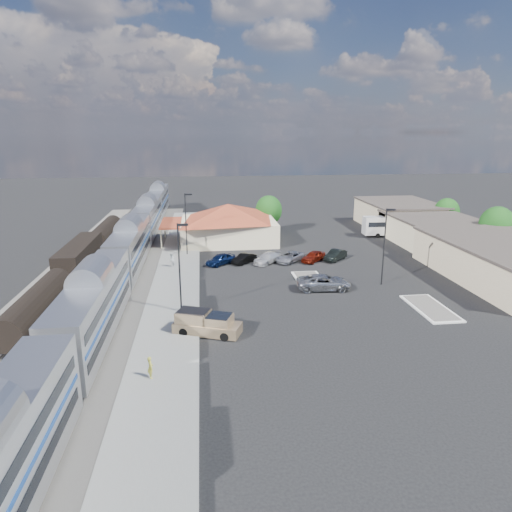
{
  "coord_description": "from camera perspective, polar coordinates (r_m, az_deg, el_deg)",
  "views": [
    {
      "loc": [
        -8.66,
        -48.69,
        17.26
      ],
      "look_at": [
        -2.34,
        4.17,
        2.8
      ],
      "focal_mm": 32.0,
      "sensor_mm": 36.0,
      "label": 1
    }
  ],
  "objects": [
    {
      "name": "parked_car_b",
      "position": [
        62.1,
        -1.51,
        -0.32
      ],
      "size": [
        3.81,
        3.8,
        1.31
      ],
      "primitive_type": "imported",
      "rotation": [
        0.0,
        0.0,
        -0.79
      ],
      "color": "black",
      "rests_on": "ground"
    },
    {
      "name": "parked_car_e",
      "position": [
        63.37,
        7.19,
        -0.05
      ],
      "size": [
        4.26,
        4.23,
        1.46
      ],
      "primitive_type": "imported",
      "rotation": [
        0.0,
        0.0,
        -0.79
      ],
      "color": "maroon",
      "rests_on": "ground"
    },
    {
      "name": "lamp_plat_s",
      "position": [
        44.38,
        -9.46,
        -0.6
      ],
      "size": [
        1.08,
        0.25,
        9.0
      ],
      "color": "black",
      "rests_on": "ground"
    },
    {
      "name": "pickup_truck",
      "position": [
        40.81,
        -6.09,
        -8.44
      ],
      "size": [
        6.24,
        4.07,
        2.03
      ],
      "rotation": [
        0.0,
        0.0,
        1.21
      ],
      "color": "tan",
      "rests_on": "ground"
    },
    {
      "name": "person_a",
      "position": [
        34.45,
        -13.07,
        -13.39
      ],
      "size": [
        0.56,
        0.69,
        1.65
      ],
      "primitive_type": "imported",
      "rotation": [
        0.0,
        0.0,
        1.89
      ],
      "color": "#D9D044",
      "rests_on": "platform"
    },
    {
      "name": "ground",
      "position": [
        52.38,
        3.09,
        -4.07
      ],
      "size": [
        280.0,
        280.0,
        0.0
      ],
      "primitive_type": "plane",
      "color": "black",
      "rests_on": "ground"
    },
    {
      "name": "tree_east_c",
      "position": [
        87.07,
        22.71,
        5.1
      ],
      "size": [
        4.41,
        4.41,
        6.21
      ],
      "color": "#382314",
      "rests_on": "ground"
    },
    {
      "name": "traffic_island_north",
      "position": [
        49.64,
        20.97,
        -6.08
      ],
      "size": [
        3.3,
        7.5,
        0.21
      ],
      "color": "silver",
      "rests_on": "ground"
    },
    {
      "name": "platform",
      "position": [
        57.42,
        -9.85,
        -2.44
      ],
      "size": [
        5.5,
        92.0,
        0.18
      ],
      "primitive_type": "cube",
      "color": "gray",
      "rests_on": "ground"
    },
    {
      "name": "traffic_island_south",
      "position": [
        54.99,
        6.85,
        -3.1
      ],
      "size": [
        3.3,
        7.5,
        0.21
      ],
      "color": "silver",
      "rests_on": "ground"
    },
    {
      "name": "buildings_east",
      "position": [
        74.39,
        22.9,
        2.36
      ],
      "size": [
        14.4,
        51.4,
        4.8
      ],
      "color": "#C6B28C",
      "rests_on": "ground"
    },
    {
      "name": "parked_car_a",
      "position": [
        61.58,
        -4.45,
        -0.4
      ],
      "size": [
        4.51,
        4.26,
        1.51
      ],
      "primitive_type": "imported",
      "rotation": [
        0.0,
        0.0,
        -0.85
      ],
      "color": "#0E1D47",
      "rests_on": "ground"
    },
    {
      "name": "coach_bus",
      "position": [
        81.64,
        16.94,
        3.75
      ],
      "size": [
        10.81,
        2.79,
        3.44
      ],
      "rotation": [
        0.0,
        0.0,
        1.53
      ],
      "color": "white",
      "rests_on": "ground"
    },
    {
      "name": "lamp_lot",
      "position": [
        54.26,
        15.87,
        1.91
      ],
      "size": [
        1.08,
        0.25,
        9.0
      ],
      "color": "black",
      "rests_on": "ground"
    },
    {
      "name": "lamp_plat_n",
      "position": [
        65.82,
        -8.69,
        4.58
      ],
      "size": [
        1.08,
        0.25,
        9.0
      ],
      "color": "black",
      "rests_on": "ground"
    },
    {
      "name": "tree_depot",
      "position": [
        80.65,
        1.59,
        5.74
      ],
      "size": [
        4.71,
        4.71,
        6.63
      ],
      "color": "#382314",
      "rests_on": "ground"
    },
    {
      "name": "station_depot",
      "position": [
        74.17,
        -3.54,
        4.18
      ],
      "size": [
        18.35,
        12.24,
        6.2
      ],
      "color": "beige",
      "rests_on": "ground"
    },
    {
      "name": "tree_east_b",
      "position": [
        75.32,
        27.87,
        3.45
      ],
      "size": [
        4.94,
        4.94,
        6.96
      ],
      "color": "#382314",
      "rests_on": "ground"
    },
    {
      "name": "suv",
      "position": [
        52.25,
        8.51,
        -3.27
      ],
      "size": [
        6.37,
        3.29,
        1.72
      ],
      "primitive_type": "imported",
      "rotation": [
        0.0,
        0.0,
        1.5
      ],
      "color": "#9A9CA1",
      "rests_on": "ground"
    },
    {
      "name": "passenger_train",
      "position": [
        60.84,
        -15.45,
        0.95
      ],
      "size": [
        3.0,
        104.0,
        5.55
      ],
      "color": "silver",
      "rests_on": "ground"
    },
    {
      "name": "person_b",
      "position": [
        60.81,
        -10.53,
        -0.48
      ],
      "size": [
        1.0,
        1.1,
        1.83
      ],
      "primitive_type": "imported",
      "rotation": [
        0.0,
        0.0,
        -2.0
      ],
      "color": "silver",
      "rests_on": "platform"
    },
    {
      "name": "parked_car_f",
      "position": [
        64.48,
        9.89,
        0.11
      ],
      "size": [
        4.16,
        4.26,
        1.45
      ],
      "primitive_type": "imported",
      "rotation": [
        0.0,
        0.0,
        -0.76
      ],
      "color": "black",
      "rests_on": "ground"
    },
    {
      "name": "parked_car_c",
      "position": [
        62.16,
        1.46,
        -0.26
      ],
      "size": [
        4.77,
        4.9,
        1.41
      ],
      "primitive_type": "imported",
      "rotation": [
        0.0,
        0.0,
        -0.75
      ],
      "color": "silver",
      "rests_on": "ground"
    },
    {
      "name": "freight_cars",
      "position": [
        61.02,
        -21.14,
        -0.41
      ],
      "size": [
        2.8,
        46.0,
        4.0
      ],
      "color": "black",
      "rests_on": "ground"
    },
    {
      "name": "railbed",
      "position": [
        60.52,
        -18.3,
        -2.11
      ],
      "size": [
        16.0,
        100.0,
        0.12
      ],
      "primitive_type": "cube",
      "color": "#4C4944",
      "rests_on": "ground"
    },
    {
      "name": "parked_car_d",
      "position": [
        62.98,
        4.3,
        -0.11
      ],
      "size": [
        5.12,
        5.11,
        1.38
      ],
      "primitive_type": "imported",
      "rotation": [
        0.0,
        0.0,
        -0.79
      ],
      "color": "#97999F",
      "rests_on": "ground"
    }
  ]
}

